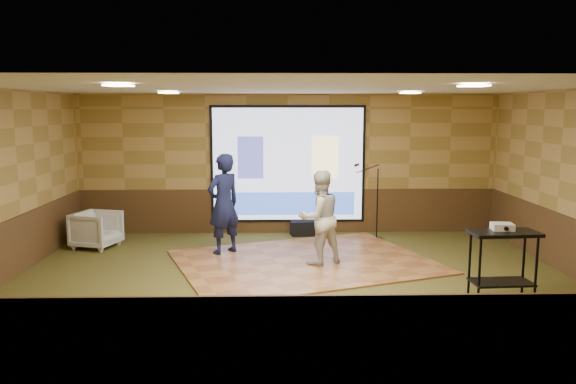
{
  "coord_description": "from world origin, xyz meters",
  "views": [
    {
      "loc": [
        -0.29,
        -8.55,
        2.69
      ],
      "look_at": [
        -0.06,
        0.76,
        1.3
      ],
      "focal_mm": 35.0,
      "sensor_mm": 36.0,
      "label": 1
    }
  ],
  "objects_px": {
    "av_table": "(503,251)",
    "player_right": "(319,217)",
    "mic_stand": "(374,216)",
    "banquet_chair": "(97,230)",
    "dance_floor": "(305,262)",
    "projector": "(502,227)",
    "duffel_bag": "(303,228)",
    "player_left": "(224,204)",
    "projector_screen": "(288,165)"
  },
  "relations": [
    {
      "from": "av_table",
      "to": "player_right",
      "type": "bearing_deg",
      "value": 143.49
    },
    {
      "from": "projector",
      "to": "mic_stand",
      "type": "xyz_separation_m",
      "value": [
        -1.16,
        3.66,
        -0.54
      ]
    },
    {
      "from": "projector",
      "to": "duffel_bag",
      "type": "height_order",
      "value": "projector"
    },
    {
      "from": "projector",
      "to": "banquet_chair",
      "type": "height_order",
      "value": "projector"
    },
    {
      "from": "mic_stand",
      "to": "projector_screen",
      "type": "bearing_deg",
      "value": 172.2
    },
    {
      "from": "duffel_bag",
      "to": "projector_screen",
      "type": "bearing_deg",
      "value": 140.63
    },
    {
      "from": "av_table",
      "to": "mic_stand",
      "type": "xyz_separation_m",
      "value": [
        -1.15,
        3.74,
        -0.2
      ]
    },
    {
      "from": "player_right",
      "to": "projector",
      "type": "relative_size",
      "value": 5.57
    },
    {
      "from": "projector_screen",
      "to": "av_table",
      "type": "xyz_separation_m",
      "value": [
        2.93,
        -4.38,
        -0.78
      ]
    },
    {
      "from": "player_left",
      "to": "mic_stand",
      "type": "relative_size",
      "value": 1.16
    },
    {
      "from": "dance_floor",
      "to": "duffel_bag",
      "type": "xyz_separation_m",
      "value": [
        0.07,
        2.16,
        0.14
      ]
    },
    {
      "from": "dance_floor",
      "to": "projector",
      "type": "relative_size",
      "value": 14.72
    },
    {
      "from": "player_left",
      "to": "mic_stand",
      "type": "height_order",
      "value": "player_left"
    },
    {
      "from": "av_table",
      "to": "banquet_chair",
      "type": "distance_m",
      "value": 7.39
    },
    {
      "from": "dance_floor",
      "to": "duffel_bag",
      "type": "height_order",
      "value": "duffel_bag"
    },
    {
      "from": "projector_screen",
      "to": "dance_floor",
      "type": "bearing_deg",
      "value": -84.35
    },
    {
      "from": "banquet_chair",
      "to": "player_left",
      "type": "bearing_deg",
      "value": -85.74
    },
    {
      "from": "banquet_chair",
      "to": "duffel_bag",
      "type": "relative_size",
      "value": 1.58
    },
    {
      "from": "dance_floor",
      "to": "banquet_chair",
      "type": "xyz_separation_m",
      "value": [
        -3.99,
        1.18,
        0.34
      ]
    },
    {
      "from": "dance_floor",
      "to": "player_right",
      "type": "distance_m",
      "value": 0.87
    },
    {
      "from": "dance_floor",
      "to": "av_table",
      "type": "distance_m",
      "value": 3.4
    },
    {
      "from": "projector_screen",
      "to": "player_right",
      "type": "distance_m",
      "value": 2.69
    },
    {
      "from": "projector_screen",
      "to": "duffel_bag",
      "type": "height_order",
      "value": "projector_screen"
    },
    {
      "from": "mic_stand",
      "to": "banquet_chair",
      "type": "relative_size",
      "value": 2.03
    },
    {
      "from": "projector",
      "to": "player_right",
      "type": "bearing_deg",
      "value": 150.96
    },
    {
      "from": "player_left",
      "to": "player_right",
      "type": "distance_m",
      "value": 1.87
    },
    {
      "from": "projector_screen",
      "to": "projector",
      "type": "relative_size",
      "value": 11.43
    },
    {
      "from": "duffel_bag",
      "to": "av_table",
      "type": "bearing_deg",
      "value": -57.57
    },
    {
      "from": "dance_floor",
      "to": "mic_stand",
      "type": "bearing_deg",
      "value": 49.05
    },
    {
      "from": "player_left",
      "to": "mic_stand",
      "type": "bearing_deg",
      "value": 160.41
    },
    {
      "from": "projector",
      "to": "duffel_bag",
      "type": "distance_m",
      "value": 4.9
    },
    {
      "from": "player_right",
      "to": "banquet_chair",
      "type": "distance_m",
      "value": 4.47
    },
    {
      "from": "projector",
      "to": "mic_stand",
      "type": "relative_size",
      "value": 0.18
    },
    {
      "from": "player_right",
      "to": "mic_stand",
      "type": "height_order",
      "value": "player_right"
    },
    {
      "from": "player_right",
      "to": "dance_floor",
      "type": "bearing_deg",
      "value": -59.19
    },
    {
      "from": "player_right",
      "to": "duffel_bag",
      "type": "distance_m",
      "value": 2.42
    },
    {
      "from": "mic_stand",
      "to": "duffel_bag",
      "type": "bearing_deg",
      "value": 177.24
    },
    {
      "from": "mic_stand",
      "to": "av_table",
      "type": "bearing_deg",
      "value": -60.86
    },
    {
      "from": "player_left",
      "to": "av_table",
      "type": "bearing_deg",
      "value": 107.32
    },
    {
      "from": "duffel_bag",
      "to": "mic_stand",
      "type": "bearing_deg",
      "value": -14.75
    },
    {
      "from": "dance_floor",
      "to": "projector_screen",
      "type": "bearing_deg",
      "value": 95.65
    },
    {
      "from": "projector",
      "to": "mic_stand",
      "type": "distance_m",
      "value": 3.88
    },
    {
      "from": "projector",
      "to": "mic_stand",
      "type": "bearing_deg",
      "value": 113.78
    },
    {
      "from": "dance_floor",
      "to": "projector",
      "type": "bearing_deg",
      "value": -35.08
    },
    {
      "from": "av_table",
      "to": "projector",
      "type": "bearing_deg",
      "value": 87.3
    },
    {
      "from": "banquet_chair",
      "to": "duffel_bag",
      "type": "xyz_separation_m",
      "value": [
        4.06,
        0.98,
        -0.2
      ]
    },
    {
      "from": "mic_stand",
      "to": "dance_floor",
      "type": "bearing_deg",
      "value": -118.96
    },
    {
      "from": "dance_floor",
      "to": "player_left",
      "type": "relative_size",
      "value": 2.31
    },
    {
      "from": "player_left",
      "to": "duffel_bag",
      "type": "xyz_separation_m",
      "value": [
        1.53,
        1.56,
        -0.8
      ]
    },
    {
      "from": "mic_stand",
      "to": "projector",
      "type": "bearing_deg",
      "value": -60.46
    }
  ]
}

